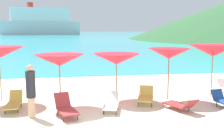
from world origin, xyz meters
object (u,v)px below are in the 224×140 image
Objects in this scene: lounge_chair_8 at (146,96)px; umbrella_4 at (117,59)px; lounge_chair_4 at (111,103)px; cruise_ship at (41,23)px; lounge_chair_5 at (14,103)px; lounge_chair_6 at (180,105)px; umbrella_6 at (213,51)px; umbrella_3 at (59,60)px; beachgoer_3 at (31,89)px; umbrella_5 at (169,54)px; lounge_chair_7 at (66,107)px.

umbrella_4 is at bearing 157.93° from lounge_chair_8.
umbrella_4 reaches higher than lounge_chair_8.
cruise_ship reaches higher than lounge_chair_4.
lounge_chair_6 is (6.33, -1.26, -0.03)m from lounge_chair_5.
umbrella_6 is 5.44m from lounge_chair_4.
umbrella_3 is 2.41m from lounge_chair_5.
lounge_chair_4 is at bearing -135.78° from lounge_chair_8.
beachgoer_3 is at bearing -146.50° from lounge_chair_8.
umbrella_4 is at bearing -96.28° from cruise_ship.
cruise_ship reaches higher than lounge_chair_5.
lounge_chair_4 is at bearing -164.13° from umbrella_6.
beachgoer_3 reaches higher than lounge_chair_5.
umbrella_3 is 1.43× the size of lounge_chair_4.
umbrella_6 reaches higher than umbrella_3.
umbrella_5 is 2.51m from lounge_chair_6.
lounge_chair_6 is 5.58m from beachgoer_3.
lounge_chair_7 reaches higher than lounge_chair_8.
umbrella_3 is 0.87× the size of umbrella_6.
umbrella_6 reaches higher than beachgoer_3.
cruise_ship is at bearing 97.56° from umbrella_6.
umbrella_4 is 0.85× the size of umbrella_6.
lounge_chair_4 is at bearing -155.38° from umbrella_5.
umbrella_3 reaches higher than lounge_chair_7.
lounge_chair_4 is 2.66m from lounge_chair_6.
beachgoer_3 is (-5.52, 0.09, 0.77)m from lounge_chair_6.
lounge_chair_7 is 166.78m from cruise_ship.
umbrella_3 is at bearing -97.15° from cruise_ship.
umbrella_4 is 4.59m from lounge_chair_5.
cruise_ship reaches higher than umbrella_6.
lounge_chair_5 is (-1.78, -0.16, -1.61)m from umbrella_3.
lounge_chair_8 is (-3.34, -0.69, -1.82)m from umbrella_6.
lounge_chair_8 is (3.52, -0.25, -1.56)m from umbrella_3.
lounge_chair_7 is (-6.64, -1.84, -1.81)m from umbrella_6.
cruise_ship is (-13.95, 165.87, 6.26)m from beachgoer_3.
lounge_chair_5 is 1.03× the size of lounge_chair_8.
umbrella_6 is (6.85, 0.44, 0.26)m from umbrella_3.
beachgoer_3 is at bearing -149.16° from umbrella_4.
umbrella_4 is 164.84m from cruise_ship.
lounge_chair_8 is at bearing -70.42° from lounge_chair_6.
lounge_chair_5 is (-3.72, 0.80, -0.02)m from lounge_chair_4.
umbrella_6 is 7.12m from lounge_chair_7.
umbrella_5 reaches higher than lounge_chair_7.
beachgoer_3 is 0.04× the size of cruise_ship.
umbrella_6 is at bearing -3.58° from umbrella_4.
lounge_chair_6 is at bearing -11.75° from lounge_chair_5.
umbrella_3 reaches higher than lounge_chair_4.
umbrella_6 is 1.28× the size of beachgoer_3.
lounge_chair_7 is 1.12× the size of lounge_chair_8.
umbrella_5 reaches higher than umbrella_3.
lounge_chair_7 is at bearing -32.27° from lounge_chair_5.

